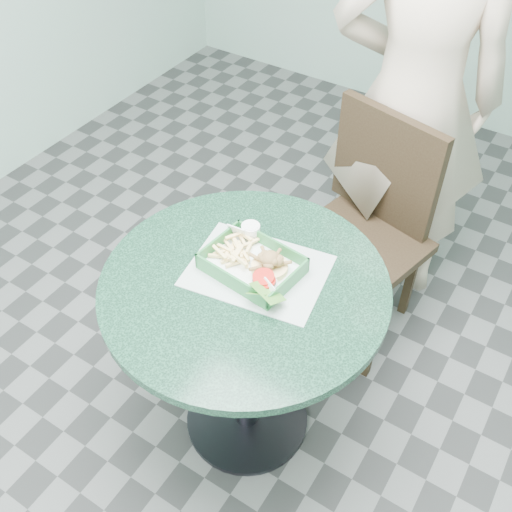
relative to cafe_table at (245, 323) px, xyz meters
The scene contains 10 objects.
floor 0.58m from the cafe_table, ahead, with size 4.00×5.00×0.02m, color #303335.
cafe_table is the anchor object (origin of this frame).
dining_chair 0.73m from the cafe_table, 82.89° to the left, with size 0.46×0.46×0.93m.
diner_person 1.14m from the cafe_table, 84.66° to the left, with size 0.80×0.53×2.20m, color #CAB098.
placemat 0.18m from the cafe_table, 81.36° to the left, with size 0.40×0.30×0.00m, color #A9B7B3.
food_basket 0.19m from the cafe_table, 97.03° to the left, with size 0.27×0.20×0.06m.
crab_sandwich 0.23m from the cafe_table, 60.53° to the left, with size 0.11×0.11×0.07m.
fries_pile 0.23m from the cafe_table, 136.73° to the left, with size 0.11×0.12×0.04m, color #FDD884, non-canonical shape.
sauce_ramekin 0.28m from the cafe_table, 121.60° to the left, with size 0.06×0.06×0.03m.
garnish_cup 0.23m from the cafe_table, ahead, with size 0.11×0.11×0.04m.
Camera 1 is at (0.67, -0.99, 2.05)m, focal length 42.00 mm.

